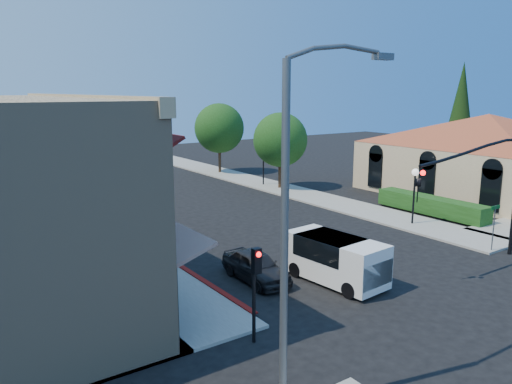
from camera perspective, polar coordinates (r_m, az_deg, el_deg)
ground at (r=21.75m, az=20.19°, el=-11.58°), size 120.00×120.00×0.00m
sidewalk_left at (r=39.86m, az=-22.48°, el=-1.23°), size 3.50×50.00×0.12m
sidewalk_right at (r=46.62m, az=-1.06°, el=1.41°), size 3.50×50.00×0.12m
curb_red_strip at (r=23.08m, az=-7.26°, el=-9.57°), size 0.25×10.00×0.06m
mission_building at (r=45.09m, az=24.81°, el=4.74°), size 30.12×30.12×6.40m
hedge at (r=35.83m, az=19.30°, el=-2.46°), size 1.40×8.00×1.10m
conifer_far at (r=53.43m, az=22.35°, el=8.66°), size 3.20×3.20×11.00m
street_tree_a at (r=42.05m, az=2.79°, el=5.98°), size 4.56×4.56×6.48m
street_tree_b at (r=50.29m, az=-4.22°, el=7.28°), size 4.94×4.94×7.02m
signal_mast_arm at (r=26.23m, az=25.56°, el=1.22°), size 8.01×0.39×6.00m
secondary_signal at (r=16.43m, az=-0.06°, el=-9.74°), size 0.28×0.42×3.32m
cobra_streetlight at (r=12.27m, az=4.60°, el=-2.72°), size 3.60×0.25×9.31m
street_name_sign at (r=28.44m, az=25.57°, el=-2.98°), size 0.80×0.06×2.50m
lamppost_left_near at (r=21.59m, az=-11.21°, el=-3.56°), size 0.44×0.44×3.57m
lamppost_left_far at (r=34.63m, az=-20.60°, el=1.61°), size 0.44×0.44×3.57m
lamppost_right_near at (r=32.16m, az=17.69°, el=1.08°), size 0.44×0.44×3.57m
lamppost_right_far at (r=43.64m, az=0.85°, el=4.27°), size 0.44×0.44×3.57m
white_van at (r=22.15m, az=9.17°, el=-7.35°), size 2.35×4.69×2.01m
parked_car_a at (r=22.25m, az=-0.02°, el=-8.45°), size 1.73×3.99×1.34m
parked_car_b at (r=32.85m, az=-12.56°, el=-2.34°), size 1.30×3.35×1.09m
parked_car_c at (r=36.00m, az=-14.62°, el=-1.18°), size 1.92×4.04×1.14m
parked_car_d at (r=39.80m, az=-16.67°, el=-0.14°), size 2.31×4.10×1.08m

